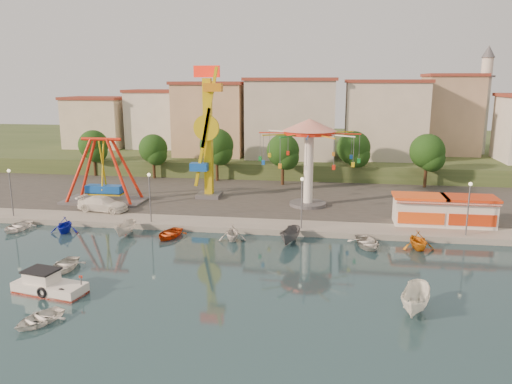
% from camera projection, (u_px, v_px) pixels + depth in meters
% --- Properties ---
extents(ground, '(200.00, 200.00, 0.00)m').
position_uv_depth(ground, '(190.00, 278.00, 39.62)').
color(ground, '#122733').
rests_on(ground, ground).
extents(quay_deck, '(200.00, 100.00, 0.60)m').
position_uv_depth(quay_deck, '(276.00, 158.00, 99.38)').
color(quay_deck, '#9E998E').
rests_on(quay_deck, ground).
extents(asphalt_pad, '(90.00, 28.00, 0.01)m').
position_uv_depth(asphalt_pad, '(250.00, 190.00, 68.43)').
color(asphalt_pad, '#4C4944').
rests_on(asphalt_pad, quay_deck).
extents(hill_terrace, '(200.00, 60.00, 3.00)m').
position_uv_depth(hill_terrace, '(279.00, 148.00, 103.94)').
color(hill_terrace, '#384C26').
rests_on(hill_terrace, ground).
extents(pirate_ship_ride, '(10.00, 5.00, 8.00)m').
position_uv_depth(pirate_ship_ride, '(103.00, 172.00, 61.08)').
color(pirate_ship_ride, '#59595E').
rests_on(pirate_ship_ride, quay_deck).
extents(kamikaze_tower, '(3.69, 3.10, 16.50)m').
position_uv_depth(kamikaze_tower, '(208.00, 135.00, 62.42)').
color(kamikaze_tower, '#59595E').
rests_on(kamikaze_tower, quay_deck).
extents(wave_swinger, '(11.60, 11.60, 10.40)m').
position_uv_depth(wave_swinger, '(309.00, 143.00, 58.39)').
color(wave_swinger, '#59595E').
rests_on(wave_swinger, quay_deck).
extents(booth_left, '(5.40, 3.78, 3.08)m').
position_uv_depth(booth_left, '(419.00, 209.00, 52.14)').
color(booth_left, white).
rests_on(booth_left, quay_deck).
extents(booth_mid, '(5.40, 3.78, 3.08)m').
position_uv_depth(booth_mid, '(469.00, 211.00, 51.42)').
color(booth_mid, white).
rests_on(booth_mid, quay_deck).
extents(lamp_post_0, '(0.14, 0.14, 5.00)m').
position_uv_depth(lamp_post_0, '(11.00, 194.00, 54.97)').
color(lamp_post_0, '#59595E').
rests_on(lamp_post_0, quay_deck).
extents(lamp_post_1, '(0.14, 0.14, 5.00)m').
position_uv_depth(lamp_post_1, '(150.00, 199.00, 52.64)').
color(lamp_post_1, '#59595E').
rests_on(lamp_post_1, quay_deck).
extents(lamp_post_2, '(0.14, 0.14, 5.00)m').
position_uv_depth(lamp_post_2, '(302.00, 204.00, 50.32)').
color(lamp_post_2, '#59595E').
rests_on(lamp_post_2, quay_deck).
extents(lamp_post_3, '(0.14, 0.14, 5.00)m').
position_uv_depth(lamp_post_3, '(468.00, 210.00, 48.00)').
color(lamp_post_3, '#59595E').
rests_on(lamp_post_3, quay_deck).
extents(tree_0, '(4.60, 4.60, 7.19)m').
position_uv_depth(tree_0, '(93.00, 145.00, 77.87)').
color(tree_0, '#382314').
rests_on(tree_0, quay_deck).
extents(tree_1, '(4.35, 4.35, 6.80)m').
position_uv_depth(tree_1, '(153.00, 149.00, 75.77)').
color(tree_1, '#382314').
rests_on(tree_1, quay_deck).
extents(tree_2, '(5.02, 5.02, 7.85)m').
position_uv_depth(tree_2, '(217.00, 146.00, 73.75)').
color(tree_2, '#382314').
rests_on(tree_2, quay_deck).
extents(tree_3, '(4.68, 4.68, 7.32)m').
position_uv_depth(tree_3, '(283.00, 151.00, 70.98)').
color(tree_3, '#382314').
rests_on(tree_3, quay_deck).
extents(tree_4, '(4.86, 4.86, 7.60)m').
position_uv_depth(tree_4, '(353.00, 148.00, 72.37)').
color(tree_4, '#382314').
rests_on(tree_4, quay_deck).
extents(tree_5, '(4.83, 4.83, 7.54)m').
position_uv_depth(tree_5, '(427.00, 151.00, 69.18)').
color(tree_5, '#382314').
rests_on(tree_5, quay_deck).
extents(building_0, '(9.26, 9.53, 11.87)m').
position_uv_depth(building_0, '(76.00, 118.00, 86.95)').
color(building_0, beige).
rests_on(building_0, hill_terrace).
extents(building_1, '(12.33, 9.01, 8.63)m').
position_uv_depth(building_1, '(154.00, 125.00, 90.69)').
color(building_1, silver).
rests_on(building_1, hill_terrace).
extents(building_2, '(11.95, 9.28, 11.23)m').
position_uv_depth(building_2, '(225.00, 119.00, 89.06)').
color(building_2, tan).
rests_on(building_2, hill_terrace).
extents(building_3, '(12.59, 10.50, 9.20)m').
position_uv_depth(building_3, '(301.00, 127.00, 84.23)').
color(building_3, beige).
rests_on(building_3, hill_terrace).
extents(building_4, '(10.75, 9.23, 9.24)m').
position_uv_depth(building_4, '(380.00, 126.00, 85.56)').
color(building_4, beige).
rests_on(building_4, hill_terrace).
extents(building_5, '(12.77, 10.96, 11.21)m').
position_uv_depth(building_5, '(465.00, 122.00, 81.61)').
color(building_5, tan).
rests_on(building_5, hill_terrace).
extents(minaret, '(2.80, 2.80, 18.00)m').
position_uv_depth(minaret, '(484.00, 97.00, 83.76)').
color(minaret, silver).
rests_on(minaret, hill_terrace).
extents(cabin_motorboat, '(5.70, 3.02, 1.90)m').
position_uv_depth(cabin_motorboat, '(48.00, 286.00, 36.74)').
color(cabin_motorboat, white).
rests_on(cabin_motorboat, ground).
extents(rowboat_a, '(2.99, 3.99, 0.78)m').
position_uv_depth(rowboat_a, '(64.00, 265.00, 41.19)').
color(rowboat_a, silver).
rests_on(rowboat_a, ground).
extents(rowboat_b, '(3.55, 4.06, 0.70)m').
position_uv_depth(rowboat_b, '(38.00, 319.00, 32.07)').
color(rowboat_b, white).
rests_on(rowboat_b, ground).
extents(skiff, '(3.01, 4.92, 1.78)m').
position_uv_depth(skiff, '(416.00, 300.00, 33.49)').
color(skiff, white).
rests_on(skiff, ground).
extents(van, '(6.06, 2.96, 1.70)m').
position_uv_depth(van, '(103.00, 204.00, 57.37)').
color(van, white).
rests_on(van, quay_deck).
extents(moored_boat_0, '(3.02, 4.09, 0.82)m').
position_uv_depth(moored_boat_0, '(17.00, 226.00, 52.11)').
color(moored_boat_0, white).
rests_on(moored_boat_0, ground).
extents(moored_boat_1, '(3.27, 3.61, 1.66)m').
position_uv_depth(moored_boat_1, '(64.00, 225.00, 51.23)').
color(moored_boat_1, '#1521B8').
rests_on(moored_boat_1, ground).
extents(moored_boat_2, '(1.69, 3.79, 1.42)m').
position_uv_depth(moored_boat_2, '(126.00, 229.00, 50.30)').
color(moored_boat_2, silver).
rests_on(moored_boat_2, ground).
extents(moored_boat_3, '(3.46, 4.30, 0.79)m').
position_uv_depth(moored_boat_3, '(169.00, 234.00, 49.71)').
color(moored_boat_3, '#C83F10').
rests_on(moored_boat_3, ground).
extents(moored_boat_4, '(3.28, 3.59, 1.61)m').
position_uv_depth(moored_boat_4, '(232.00, 233.00, 48.69)').
color(moored_boat_4, silver).
rests_on(moored_boat_4, ground).
extents(moored_boat_5, '(2.38, 4.16, 1.51)m').
position_uv_depth(moored_boat_5, '(290.00, 236.00, 47.87)').
color(moored_boat_5, '#5B5C61').
rests_on(moored_boat_5, ground).
extents(moored_boat_6, '(4.00, 4.86, 0.87)m').
position_uv_depth(moored_boat_6, '(367.00, 242.00, 46.89)').
color(moored_boat_6, silver).
rests_on(moored_boat_6, ground).
extents(moored_boat_7, '(3.55, 3.89, 1.75)m').
position_uv_depth(moored_boat_7, '(418.00, 240.00, 46.12)').
color(moored_boat_7, orange).
rests_on(moored_boat_7, ground).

